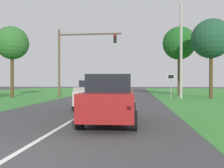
% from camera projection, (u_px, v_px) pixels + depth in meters
% --- Properties ---
extents(ground_plane, '(120.00, 120.00, 0.00)m').
position_uv_depth(ground_plane, '(96.00, 106.00, 16.66)').
color(ground_plane, '#424244').
extents(lane_centre_stripe, '(0.16, 40.88, 0.01)m').
position_uv_depth(lane_centre_stripe, '(18.00, 152.00, 5.73)').
color(lane_centre_stripe, white).
rests_on(lane_centre_stripe, ground_plane).
extents(red_suv_near, '(2.29, 4.87, 2.04)m').
position_uv_depth(red_suv_near, '(111.00, 98.00, 9.89)').
color(red_suv_near, maroon).
rests_on(red_suv_near, ground_plane).
extents(pickup_truck_lead, '(2.36, 5.11, 1.82)m').
position_uv_depth(pickup_truck_lead, '(95.00, 94.00, 14.94)').
color(pickup_truck_lead, '#B7B2A8').
rests_on(pickup_truck_lead, ground_plane).
extents(traffic_light, '(7.12, 0.40, 7.58)m').
position_uv_depth(traffic_light, '(75.00, 52.00, 25.79)').
color(traffic_light, brown).
rests_on(traffic_light, ground_plane).
extents(keep_moving_sign, '(0.60, 0.09, 2.55)m').
position_uv_depth(keep_moving_sign, '(171.00, 83.00, 21.18)').
color(keep_moving_sign, gray).
rests_on(keep_moving_sign, ground_plane).
extents(oak_tree_right, '(4.17, 4.17, 8.74)m').
position_uv_depth(oak_tree_right, '(179.00, 43.00, 29.57)').
color(oak_tree_right, '#4C351E').
rests_on(oak_tree_right, ground_plane).
extents(utility_pole_right, '(0.28, 0.28, 9.77)m').
position_uv_depth(utility_pole_right, '(181.00, 51.00, 23.74)').
color(utility_pole_right, '#9E998E').
rests_on(utility_pole_right, ground_plane).
extents(extra_tree_1, '(3.62, 3.62, 7.84)m').
position_uv_depth(extra_tree_1, '(12.00, 43.00, 25.62)').
color(extra_tree_1, '#4C351E').
rests_on(extra_tree_1, ground_plane).
extents(extra_tree_2, '(4.05, 4.05, 8.22)m').
position_uv_depth(extra_tree_2, '(211.00, 39.00, 23.98)').
color(extra_tree_2, '#4C351E').
rests_on(extra_tree_2, ground_plane).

